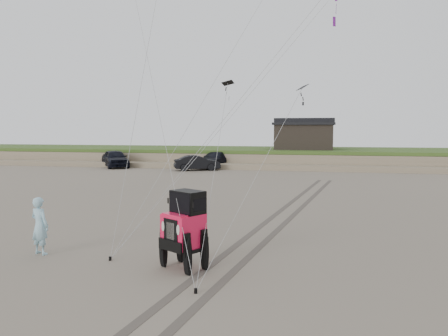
# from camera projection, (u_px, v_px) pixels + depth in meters

# --- Properties ---
(ground) EXTENTS (160.00, 160.00, 0.00)m
(ground) POSITION_uv_depth(u_px,v_px,m) (182.00, 273.00, 11.76)
(ground) COLOR #6B6054
(ground) RESTS_ON ground
(dune_ridge) EXTENTS (160.00, 14.25, 1.73)m
(dune_ridge) POSITION_uv_depth(u_px,v_px,m) (285.00, 157.00, 48.19)
(dune_ridge) COLOR #7A6B54
(dune_ridge) RESTS_ON ground
(cabin) EXTENTS (6.40, 5.40, 3.35)m
(cabin) POSITION_uv_depth(u_px,v_px,m) (304.00, 135.00, 47.07)
(cabin) COLOR black
(cabin) RESTS_ON dune_ridge
(truck_a) EXTENTS (4.90, 5.50, 1.80)m
(truck_a) POSITION_uv_depth(u_px,v_px,m) (115.00, 158.00, 44.40)
(truck_a) COLOR black
(truck_a) RESTS_ON ground
(truck_b) EXTENTS (4.57, 3.15, 1.43)m
(truck_b) POSITION_uv_depth(u_px,v_px,m) (197.00, 163.00, 41.13)
(truck_b) COLOR black
(truck_b) RESTS_ON ground
(truck_c) EXTENTS (4.16, 6.06, 1.63)m
(truck_c) POSITION_uv_depth(u_px,v_px,m) (216.00, 159.00, 44.29)
(truck_c) COLOR black
(truck_c) RESTS_ON ground
(jeep) EXTENTS (4.15, 5.04, 1.74)m
(jeep) POSITION_uv_depth(u_px,v_px,m) (184.00, 238.00, 12.08)
(jeep) COLOR #F51847
(jeep) RESTS_ON ground
(man) EXTENTS (0.74, 0.59, 1.80)m
(man) POSITION_uv_depth(u_px,v_px,m) (40.00, 226.00, 13.47)
(man) COLOR #8FCBDD
(man) RESTS_ON ground
(stake_main) EXTENTS (0.08, 0.08, 0.12)m
(stake_main) POSITION_uv_depth(u_px,v_px,m) (110.00, 259.00, 12.89)
(stake_main) COLOR black
(stake_main) RESTS_ON ground
(stake_aux) EXTENTS (0.08, 0.08, 0.12)m
(stake_aux) POSITION_uv_depth(u_px,v_px,m) (196.00, 291.00, 10.31)
(stake_aux) COLOR black
(stake_aux) RESTS_ON ground
(tire_tracks) EXTENTS (5.22, 29.74, 0.01)m
(tire_tracks) POSITION_uv_depth(u_px,v_px,m) (281.00, 218.00, 19.12)
(tire_tracks) COLOR #4C443D
(tire_tracks) RESTS_ON ground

